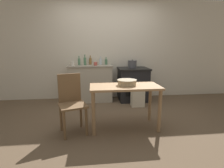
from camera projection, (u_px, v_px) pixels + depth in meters
The scene contains 16 objects.
ground_plane at pixel (115, 120), 3.30m from camera, with size 14.00×14.00×0.00m, color brown.
wall_back at pixel (107, 50), 4.58m from camera, with size 8.00×0.07×2.55m.
counter_cabinet at pixel (91, 83), 4.42m from camera, with size 1.08×0.54×0.91m.
stove at pixel (133, 84), 4.48m from camera, with size 0.76×0.67×0.83m.
work_table at pixel (125, 93), 2.88m from camera, with size 1.14×0.57×0.73m.
chair at pixel (72, 101), 2.76m from camera, with size 0.50×0.50×0.93m.
flour_sack at pixel (138, 97), 4.03m from camera, with size 0.29×0.21×0.42m, color beige.
stock_pot at pixel (132, 64), 4.45m from camera, with size 0.23×0.23×0.20m.
mixing_bowl_large at pixel (127, 82), 2.86m from camera, with size 0.32×0.32×0.09m.
bottle_far_left at pixel (79, 62), 4.34m from camera, with size 0.06×0.06×0.23m.
bottle_left at pixel (100, 61), 4.47m from camera, with size 0.07×0.07×0.21m.
bottle_mid_left at pixel (106, 62), 4.49m from camera, with size 0.07×0.07×0.18m.
bottle_center_left at pixel (90, 61), 4.49m from camera, with size 0.06×0.06×0.23m.
bottle_center at pixel (85, 61), 4.32m from camera, with size 0.07×0.07×0.26m.
cup_center_right at pixel (72, 64), 4.09m from camera, with size 0.09×0.09×0.10m, color silver.
cup_mid_right at pixel (96, 64), 4.27m from camera, with size 0.09×0.09×0.08m, color #B74C42.
Camera 1 is at (-0.40, -3.06, 1.34)m, focal length 28.00 mm.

